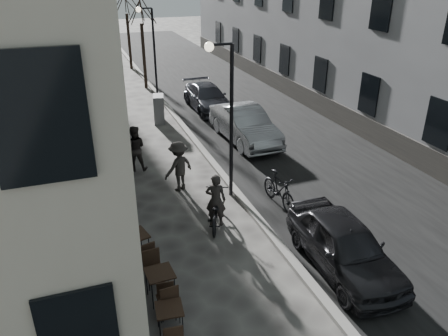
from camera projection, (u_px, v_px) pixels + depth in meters
ground at (325, 316)px, 9.70m from camera, size 120.00×120.00×0.00m
road at (233, 103)px, 24.51m from camera, size 7.30×60.00×0.00m
kerb at (169, 109)px, 23.38m from camera, size 0.25×60.00×0.12m
streetlamp_near at (226, 105)px, 13.42m from camera, size 0.90×0.28×5.09m
streetlamp_far at (151, 44)px, 23.65m from camera, size 0.90×0.28×5.09m
tree_near at (140, 10)px, 25.59m from camera, size 2.40×2.40×5.70m
tree_far at (126, 2)px, 30.71m from camera, size 2.40×2.40×5.70m
bistro_set_a at (170, 318)px, 9.08m from camera, size 0.61×1.40×0.81m
bistro_set_b at (160, 283)px, 10.01m from camera, size 0.66×1.55×0.90m
bistro_set_c at (135, 244)px, 11.36m from camera, size 0.80×1.64×0.94m
utility_cabinet at (159, 109)px, 21.27m from camera, size 0.67×0.99×1.36m
bicycle at (216, 210)px, 12.91m from camera, size 1.38×2.04×1.01m
cyclist_rider at (216, 200)px, 12.77m from camera, size 0.71×0.60×1.66m
pedestrian_near at (135, 148)px, 16.26m from camera, size 0.97×0.84×1.74m
pedestrian_mid at (179, 166)px, 14.79m from camera, size 1.31×1.09×1.76m
pedestrian_far at (102, 127)px, 18.25m from camera, size 1.13×0.99×1.83m
car_near at (344, 245)px, 10.98m from camera, size 1.77×4.08×1.37m
car_mid at (245, 125)px, 18.98m from camera, size 1.81×4.68×1.52m
car_far at (207, 97)px, 23.27m from camera, size 1.81×4.42×1.28m
moped at (279, 190)px, 13.93m from camera, size 0.69×1.91×1.12m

